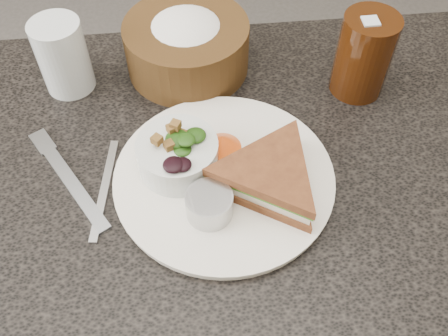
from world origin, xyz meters
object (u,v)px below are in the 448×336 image
dining_table (216,287)px  water_glass (63,56)px  sandwich (270,177)px  dressing_ramekin (209,205)px  cola_glass (365,52)px  dinner_plate (224,178)px  bread_basket (187,39)px  salad_bowl (177,151)px

dining_table → water_glass: 0.53m
dining_table → sandwich: sandwich is taller
dressing_ramekin → cola_glass: (0.26, 0.23, 0.04)m
dining_table → sandwich: (0.07, -0.03, 0.41)m
dressing_ramekin → dinner_plate: bearing=67.0°
sandwich → water_glass: water_glass is taller
bread_basket → cola_glass: size_ratio=1.39×
dinner_plate → sandwich: 0.07m
dinner_plate → bread_basket: bread_basket is taller
salad_bowl → bread_basket: bearing=83.4°
dressing_ramekin → bread_basket: (-0.01, 0.31, 0.03)m
dining_table → bread_basket: size_ratio=4.87×
dinner_plate → bread_basket: (-0.04, 0.25, 0.05)m
dressing_ramekin → bread_basket: bearing=92.0°
sandwich → dressing_ramekin: (-0.08, -0.03, -0.01)m
dressing_ramekin → dining_table: bearing=81.4°
cola_glass → water_glass: bearing=173.4°
salad_bowl → dressing_ramekin: (0.04, -0.08, -0.01)m
salad_bowl → water_glass: size_ratio=0.94×
water_glass → dining_table: bearing=-45.1°
dinner_plate → dressing_ramekin: dressing_ramekin is taller
sandwich → salad_bowl: (-0.12, 0.05, 0.01)m
dining_table → bread_basket: (-0.02, 0.24, 0.43)m
dining_table → dinner_plate: (0.02, -0.01, 0.38)m
salad_bowl → dressing_ramekin: 0.09m
dining_table → dressing_ramekin: dressing_ramekin is taller
dressing_ramekin → bread_basket: 0.31m
dining_table → bread_basket: bread_basket is taller
dining_table → dinner_plate: dinner_plate is taller
bread_basket → cola_glass: bearing=-16.4°
salad_bowl → dressing_ramekin: size_ratio=1.81×
cola_glass → dinner_plate: bearing=-144.3°
sandwich → dressing_ramekin: size_ratio=2.91×
dinner_plate → salad_bowl: size_ratio=2.71×
dinner_plate → dressing_ramekin: (-0.03, -0.06, 0.03)m
cola_glass → water_glass: 0.47m
salad_bowl → bread_basket: size_ratio=0.55×
cola_glass → water_glass: size_ratio=1.22×
dining_table → salad_bowl: salad_bowl is taller
salad_bowl → cola_glass: cola_glass is taller
dressing_ramekin → water_glass: (-0.21, 0.28, 0.03)m
dressing_ramekin → bread_basket: bread_basket is taller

